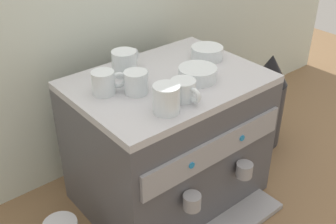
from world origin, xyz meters
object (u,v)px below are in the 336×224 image
(ceramic_cup_1, at_px, (125,62))
(ceramic_bowl_0, at_px, (198,74))
(espresso_machine, at_px, (169,141))
(ceramic_cup_0, at_px, (167,98))
(ceramic_cup_4, at_px, (137,82))
(ceramic_bowl_1, at_px, (207,53))
(ceramic_cup_2, at_px, (105,82))
(ceramic_cup_3, at_px, (184,90))
(coffee_grinder, at_px, (267,100))

(ceramic_cup_1, height_order, ceramic_bowl_0, ceramic_cup_1)
(espresso_machine, height_order, ceramic_cup_0, ceramic_cup_0)
(ceramic_cup_4, relative_size, ceramic_bowl_1, 0.93)
(ceramic_cup_0, bearing_deg, ceramic_cup_2, 111.38)
(espresso_machine, height_order, ceramic_cup_1, ceramic_cup_1)
(ceramic_cup_1, distance_m, ceramic_cup_4, 0.14)
(ceramic_cup_2, xyz_separation_m, ceramic_bowl_1, (0.42, -0.01, -0.02))
(ceramic_cup_2, height_order, ceramic_cup_4, ceramic_cup_2)
(ceramic_cup_3, xyz_separation_m, coffee_grinder, (0.59, 0.13, -0.30))
(ceramic_cup_0, distance_m, ceramic_cup_4, 0.14)
(ceramic_bowl_0, height_order, ceramic_bowl_1, ceramic_bowl_1)
(ceramic_bowl_1, bearing_deg, ceramic_cup_1, 164.20)
(ceramic_cup_1, bearing_deg, ceramic_bowl_0, -50.30)
(ceramic_cup_0, distance_m, ceramic_cup_1, 0.27)
(ceramic_cup_1, relative_size, ceramic_cup_3, 1.11)
(espresso_machine, height_order, ceramic_bowl_0, ceramic_bowl_0)
(ceramic_bowl_1, bearing_deg, ceramic_cup_4, -172.33)
(ceramic_cup_0, relative_size, ceramic_cup_2, 0.96)
(ceramic_cup_1, bearing_deg, ceramic_cup_3, -82.33)
(ceramic_cup_0, relative_size, ceramic_cup_4, 0.97)
(ceramic_cup_4, xyz_separation_m, ceramic_bowl_1, (0.34, 0.05, -0.01))
(espresso_machine, relative_size, ceramic_cup_4, 5.89)
(ceramic_cup_2, bearing_deg, ceramic_cup_4, -35.76)
(ceramic_cup_0, height_order, ceramic_cup_2, ceramic_cup_0)
(ceramic_bowl_0, xyz_separation_m, ceramic_bowl_1, (0.14, 0.10, 0.00))
(espresso_machine, distance_m, ceramic_cup_4, 0.31)
(ceramic_cup_1, bearing_deg, ceramic_cup_0, -99.83)
(ceramic_cup_0, bearing_deg, espresso_machine, 48.48)
(ceramic_cup_4, relative_size, coffee_grinder, 0.25)
(ceramic_cup_3, distance_m, coffee_grinder, 0.67)
(ceramic_cup_2, distance_m, ceramic_cup_4, 0.10)
(espresso_machine, distance_m, ceramic_cup_2, 0.35)
(ceramic_cup_2, bearing_deg, coffee_grinder, -4.13)
(ceramic_cup_2, height_order, ceramic_cup_3, ceramic_cup_2)
(ceramic_bowl_1, height_order, coffee_grinder, ceramic_bowl_1)
(espresso_machine, xyz_separation_m, ceramic_cup_4, (-0.13, -0.01, 0.28))
(ceramic_bowl_0, bearing_deg, ceramic_cup_1, 129.70)
(ceramic_cup_0, relative_size, ceramic_cup_1, 0.84)
(ceramic_cup_3, bearing_deg, ceramic_cup_2, 131.37)
(ceramic_cup_4, height_order, coffee_grinder, ceramic_cup_4)
(ceramic_cup_2, relative_size, ceramic_cup_4, 1.01)
(espresso_machine, distance_m, ceramic_cup_1, 0.32)
(ceramic_cup_1, relative_size, coffee_grinder, 0.29)
(ceramic_cup_2, relative_size, ceramic_cup_3, 0.97)
(ceramic_cup_3, xyz_separation_m, ceramic_cup_4, (-0.08, 0.12, 0.00))
(ceramic_cup_4, bearing_deg, espresso_machine, 2.48)
(coffee_grinder, bearing_deg, ceramic_cup_3, -168.01)
(ceramic_cup_3, relative_size, ceramic_cup_4, 1.04)
(espresso_machine, bearing_deg, ceramic_cup_2, 166.44)
(espresso_machine, distance_m, coffee_grinder, 0.54)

